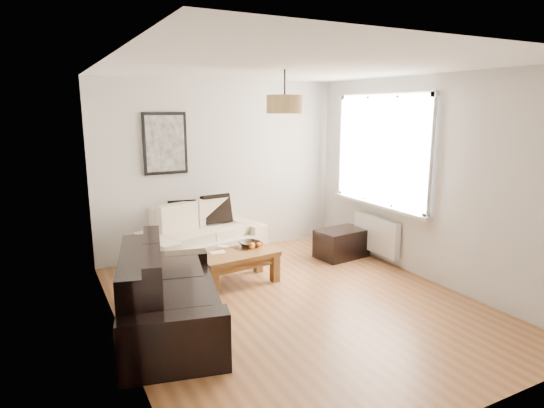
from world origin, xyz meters
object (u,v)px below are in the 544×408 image
coffee_table (237,268)px  ottoman (341,243)px  loveseat_cream (203,236)px  sofa_leather (170,291)px

coffee_table → ottoman: (1.80, 0.25, 0.01)m
coffee_table → ottoman: ottoman is taller
loveseat_cream → coffee_table: loveseat_cream is taller
ottoman → loveseat_cream: bearing=161.6°
coffee_table → ottoman: bearing=8.0°
loveseat_cream → sofa_leather: bearing=-132.1°
loveseat_cream → coffee_table: 0.93m
loveseat_cream → ottoman: 2.06m
sofa_leather → coffee_table: bearing=-39.7°
loveseat_cream → sofa_leather: loveseat_cream is taller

